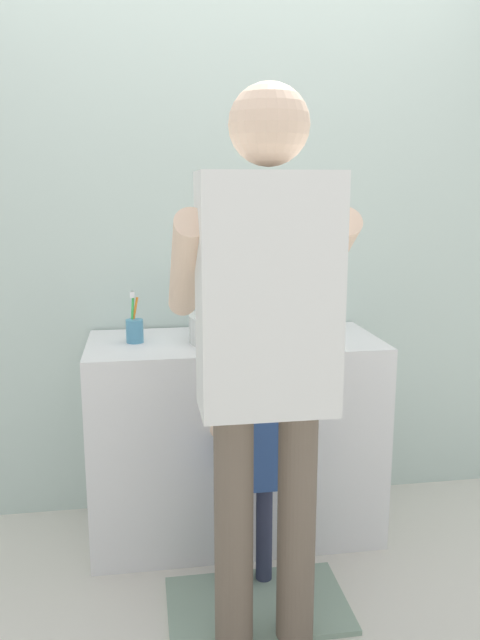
# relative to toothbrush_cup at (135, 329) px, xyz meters

# --- Properties ---
(ground_plane) EXTENTS (14.00, 14.00, 0.00)m
(ground_plane) POSITION_rel_toothbrush_cup_xyz_m (0.41, -0.31, -0.91)
(ground_plane) COLOR silver
(back_wall) EXTENTS (4.40, 0.08, 2.70)m
(back_wall) POSITION_rel_toothbrush_cup_xyz_m (0.41, 0.31, 0.44)
(back_wall) COLOR silver
(back_wall) RESTS_ON ground
(vanity_cabinet) EXTENTS (1.21, 0.54, 0.86)m
(vanity_cabinet) POSITION_rel_toothbrush_cup_xyz_m (0.41, -0.01, -0.48)
(vanity_cabinet) COLOR white
(vanity_cabinet) RESTS_ON ground
(sink_basin) EXTENTS (0.38, 0.38, 0.11)m
(sink_basin) POSITION_rel_toothbrush_cup_xyz_m (0.41, -0.03, 0.00)
(sink_basin) COLOR silver
(sink_basin) RESTS_ON vanity_cabinet
(faucet) EXTENTS (0.18, 0.14, 0.18)m
(faucet) POSITION_rel_toothbrush_cup_xyz_m (0.41, 0.19, 0.03)
(faucet) COLOR #B7BABF
(faucet) RESTS_ON vanity_cabinet
(toothbrush_cup) EXTENTS (0.07, 0.07, 0.21)m
(toothbrush_cup) POSITION_rel_toothbrush_cup_xyz_m (0.00, 0.00, 0.00)
(toothbrush_cup) COLOR #4C8EB2
(toothbrush_cup) RESTS_ON vanity_cabinet
(soap_bottle) EXTENTS (0.06, 0.06, 0.17)m
(soap_bottle) POSITION_rel_toothbrush_cup_xyz_m (0.75, 0.01, 0.01)
(soap_bottle) COLOR #66B2D1
(soap_bottle) RESTS_ON vanity_cabinet
(bath_mat) EXTENTS (0.64, 0.40, 0.02)m
(bath_mat) POSITION_rel_toothbrush_cup_xyz_m (0.41, -0.56, -0.90)
(bath_mat) COLOR gray
(bath_mat) RESTS_ON ground
(child_toddler) EXTENTS (0.27, 0.27, 0.87)m
(child_toddler) POSITION_rel_toothbrush_cup_xyz_m (0.41, -0.42, -0.39)
(child_toddler) COLOR #2D334C
(child_toddler) RESTS_ON ground
(adult_parent) EXTENTS (0.55, 0.57, 1.76)m
(adult_parent) POSITION_rel_toothbrush_cup_xyz_m (0.40, -0.73, 0.14)
(adult_parent) COLOR #6B5B4C
(adult_parent) RESTS_ON ground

